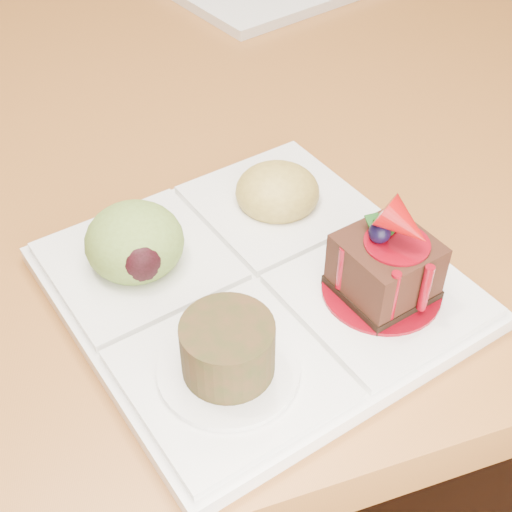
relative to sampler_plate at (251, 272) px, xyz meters
name	(u,v)px	position (x,y,z in m)	size (l,w,h in m)	color
ground	(130,304)	(-0.02, 0.75, -0.77)	(6.00, 6.00, 0.00)	#532D17
sampler_plate	(251,272)	(0.00, 0.00, 0.00)	(0.30, 0.30, 0.10)	white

